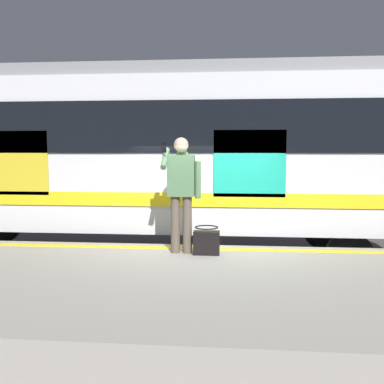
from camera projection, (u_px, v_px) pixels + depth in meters
ground_plane at (202, 297)px, 7.33m from camera, size 26.60×26.60×0.00m
platform at (191, 313)px, 5.42m from camera, size 17.73×3.77×0.88m
safety_line at (201, 249)px, 6.95m from camera, size 17.38×0.16×0.01m
track_rail_near at (206, 272)px, 8.56m from camera, size 23.05×0.08×0.16m
track_rail_far at (210, 254)px, 9.98m from camera, size 23.05×0.08×0.16m
train_carriage at (147, 149)px, 9.16m from camera, size 11.84×3.10×3.82m
passenger at (181, 185)px, 6.61m from camera, size 0.57×0.55×1.74m
handbag at (206, 241)px, 6.57m from camera, size 0.39×0.35×0.42m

